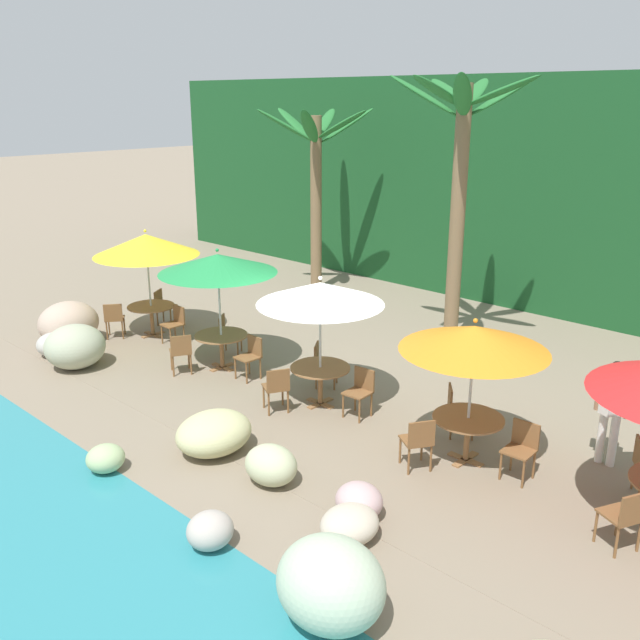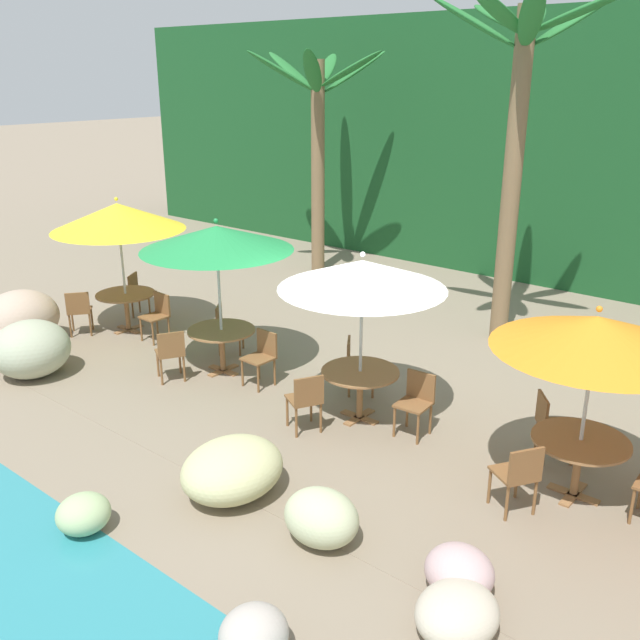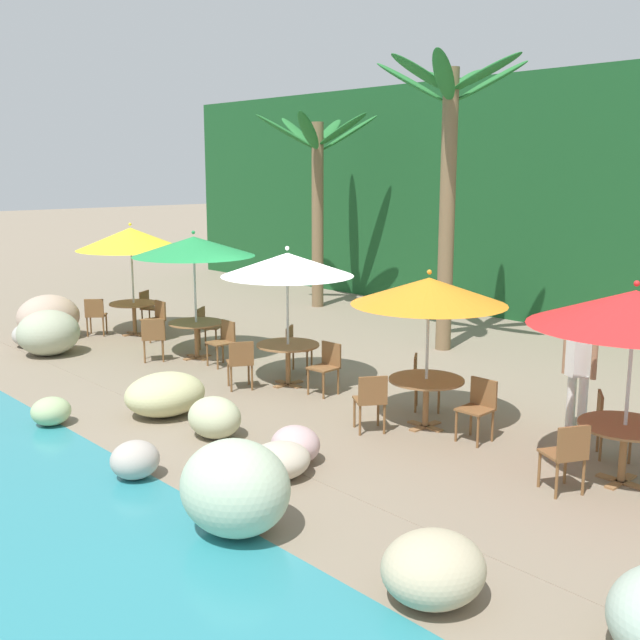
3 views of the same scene
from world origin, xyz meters
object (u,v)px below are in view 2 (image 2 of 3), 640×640
(dining_table_green, at_px, (222,337))
(dining_table_white, at_px, (360,379))
(chair_white_left, at_px, (306,398))
(palm_tree_second, at_px, (518,110))
(chair_green_left, at_px, (171,352))
(dining_table_yellow, at_px, (126,300))
(chair_white_inland, at_px, (356,362))
(chair_yellow_inland, at_px, (139,291))
(dining_table_orange, at_px, (580,449))
(umbrella_green, at_px, (217,238))
(chair_white_seaward, at_px, (417,399))
(chair_green_inland, at_px, (226,325))
(umbrella_orange, at_px, (596,333))
(umbrella_yellow, at_px, (118,217))
(chair_yellow_left, at_px, (79,309))
(chair_green_seaward, at_px, (262,354))
(chair_orange_left, at_px, (519,474))
(chair_orange_inland, at_px, (550,422))
(palm_tree_nearest, at_px, (319,125))
(chair_yellow_seaward, at_px, (158,313))
(umbrella_white, at_px, (362,275))

(dining_table_green, xyz_separation_m, dining_table_white, (2.73, 0.09, 0.00))
(chair_white_left, bearing_deg, palm_tree_second, 85.13)
(dining_table_green, xyz_separation_m, chair_green_left, (-0.33, -0.79, -0.10))
(dining_table_yellow, bearing_deg, chair_white_inland, 6.16)
(chair_yellow_inland, distance_m, dining_table_orange, 9.21)
(umbrella_green, bearing_deg, chair_white_seaward, 3.74)
(chair_yellow_inland, height_order, chair_white_left, same)
(chair_green_inland, bearing_deg, umbrella_orange, -4.49)
(umbrella_yellow, height_order, dining_table_yellow, umbrella_yellow)
(chair_white_seaward, bearing_deg, dining_table_yellow, -179.66)
(umbrella_yellow, xyz_separation_m, chair_green_left, (2.51, -0.98, -1.68))
(chair_yellow_left, height_order, chair_green_seaward, same)
(dining_table_orange, relative_size, chair_orange_left, 1.26)
(umbrella_green, xyz_separation_m, chair_white_left, (2.41, -0.70, -1.73))
(chair_green_left, xyz_separation_m, dining_table_orange, (6.15, 0.91, 0.10))
(dining_table_orange, bearing_deg, chair_yellow_inland, 175.34)
(umbrella_orange, bearing_deg, chair_yellow_inland, 175.34)
(umbrella_yellow, relative_size, chair_green_left, 2.94)
(dining_table_yellow, height_order, chair_yellow_inland, chair_yellow_inland)
(chair_yellow_inland, height_order, chair_orange_inland, same)
(palm_tree_nearest, bearing_deg, chair_yellow_seaward, -82.39)
(chair_white_inland, xyz_separation_m, chair_white_left, (0.24, -1.44, 0.00))
(chair_yellow_seaward, relative_size, chair_green_left, 1.00)
(chair_white_seaward, height_order, chair_white_left, same)
(dining_table_green, distance_m, chair_orange_inland, 5.27)
(umbrella_green, xyz_separation_m, chair_green_seaward, (0.85, 0.06, -1.73))
(umbrella_yellow, relative_size, umbrella_green, 1.00)
(chair_yellow_seaward, bearing_deg, dining_table_green, -7.62)
(dining_table_yellow, distance_m, dining_table_white, 5.57)
(chair_white_seaward, relative_size, chair_white_inland, 1.00)
(dining_table_green, relative_size, chair_orange_inland, 1.26)
(dining_table_green, distance_m, umbrella_white, 3.12)
(chair_green_left, height_order, chair_white_inland, same)
(chair_green_left, relative_size, chair_white_left, 1.00)
(dining_table_green, relative_size, chair_orange_left, 1.26)
(chair_yellow_seaward, xyz_separation_m, chair_white_inland, (4.16, 0.47, 0.00))
(dining_table_white, bearing_deg, chair_white_inland, 130.81)
(chair_white_seaward, bearing_deg, umbrella_yellow, -179.66)
(chair_white_left, distance_m, chair_orange_left, 3.03)
(umbrella_white, relative_size, chair_white_left, 2.81)
(dining_table_yellow, relative_size, chair_white_inland, 1.26)
(chair_green_seaward, relative_size, chair_orange_left, 1.00)
(dining_table_orange, bearing_deg, umbrella_green, -178.77)
(chair_yellow_left, distance_m, umbrella_white, 6.27)
(chair_yellow_seaward, distance_m, chair_green_inland, 1.45)
(umbrella_white, xyz_separation_m, chair_white_inland, (-0.56, 0.65, -1.62))
(chair_green_seaward, bearing_deg, umbrella_white, 0.93)
(dining_table_yellow, distance_m, umbrella_green, 3.28)
(chair_yellow_seaward, distance_m, chair_white_seaward, 5.56)
(chair_yellow_seaward, height_order, chair_white_left, same)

